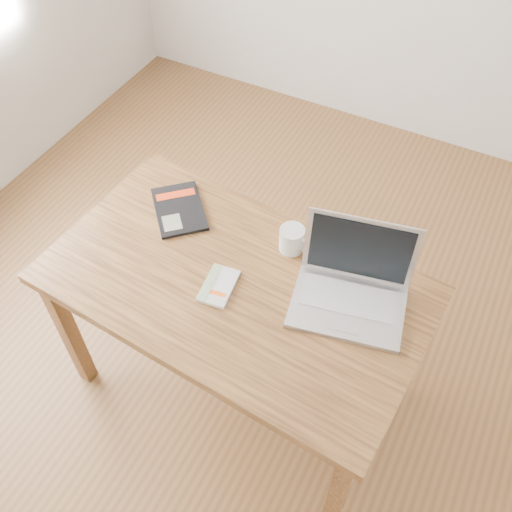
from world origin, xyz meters
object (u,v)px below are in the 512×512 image
at_px(desk, 236,297).
at_px(coffee_mug, 293,239).
at_px(laptop, 352,286).
at_px(black_guidebook, 179,209).
at_px(white_guidebook, 219,286).

relative_size(desk, coffee_mug, 10.58).
xyz_separation_m(desk, coffee_mug, (0.11, 0.23, 0.14)).
relative_size(desk, laptop, 3.24).
bearing_deg(laptop, coffee_mug, 147.30).
bearing_deg(black_guidebook, desk, -72.49).
bearing_deg(laptop, white_guidebook, -169.02).
bearing_deg(black_guidebook, white_guidebook, -80.92).
xyz_separation_m(black_guidebook, coffee_mug, (0.46, 0.02, 0.04)).
distance_m(desk, white_guidebook, 0.11).
bearing_deg(white_guidebook, laptop, 14.88).
xyz_separation_m(white_guidebook, coffee_mug, (0.15, 0.27, 0.04)).
xyz_separation_m(desk, black_guidebook, (-0.35, 0.20, 0.10)).
distance_m(black_guidebook, coffee_mug, 0.46).
height_order(white_guidebook, laptop, laptop).
bearing_deg(desk, laptop, 22.73).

